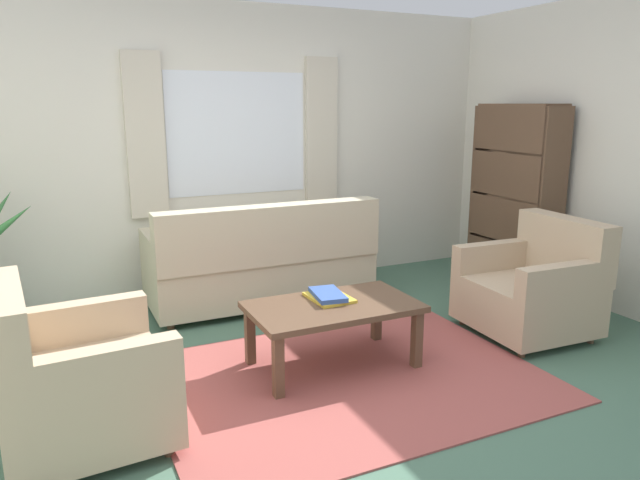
% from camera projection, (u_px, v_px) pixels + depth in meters
% --- Properties ---
extents(ground_plane, '(6.24, 6.24, 0.00)m').
position_uv_depth(ground_plane, '(349.00, 379.00, 3.76)').
color(ground_plane, '#476B56').
extents(wall_back, '(5.32, 0.12, 2.60)m').
position_uv_depth(wall_back, '(236.00, 150.00, 5.46)').
color(wall_back, silver).
rests_on(wall_back, ground_plane).
extents(window_with_curtains, '(1.98, 0.07, 1.40)m').
position_uv_depth(window_with_curtains, '(239.00, 134.00, 5.35)').
color(window_with_curtains, white).
extents(area_rug, '(2.41, 1.82, 0.01)m').
position_uv_depth(area_rug, '(349.00, 378.00, 3.76)').
color(area_rug, '#9E4C47').
rests_on(area_rug, ground_plane).
extents(couch, '(1.90, 0.82, 0.92)m').
position_uv_depth(couch, '(262.00, 264.00, 5.08)').
color(couch, '#BCB293').
rests_on(couch, ground_plane).
extents(armchair_left, '(0.88, 0.90, 0.88)m').
position_uv_depth(armchair_left, '(72.00, 380.00, 2.98)').
color(armchair_left, tan).
rests_on(armchair_left, ground_plane).
extents(armchair_right, '(0.85, 0.87, 0.88)m').
position_uv_depth(armchair_right, '(534.00, 288.00, 4.46)').
color(armchair_right, tan).
rests_on(armchair_right, ground_plane).
extents(coffee_table, '(1.10, 0.64, 0.44)m').
position_uv_depth(coffee_table, '(333.00, 312.00, 3.86)').
color(coffee_table, brown).
rests_on(coffee_table, ground_plane).
extents(book_stack_on_table, '(0.26, 0.34, 0.05)m').
position_uv_depth(book_stack_on_table, '(328.00, 296.00, 3.94)').
color(book_stack_on_table, gold).
rests_on(book_stack_on_table, coffee_table).
extents(bookshelf, '(0.30, 0.94, 1.72)m').
position_uv_depth(bookshelf, '(513.00, 206.00, 5.56)').
color(bookshelf, brown).
rests_on(bookshelf, ground_plane).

